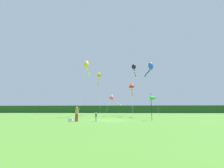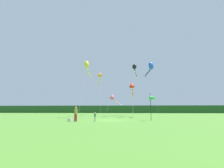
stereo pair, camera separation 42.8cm
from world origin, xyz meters
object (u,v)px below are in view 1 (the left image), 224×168
Objects in this scene: kite_orange at (99,75)px; kite_yellow at (87,66)px; cooler_box at (70,120)px; kite_black at (134,68)px; person_adult at (77,113)px; banner_flag_pole at (154,98)px; kite_rainbow at (113,97)px; person_child at (96,116)px; kite_blue at (150,67)px; kite_red at (132,86)px.

kite_yellow is at bearing -95.01° from kite_orange.
cooler_box is 0.04× the size of kite_black.
kite_orange reaches higher than cooler_box.
banner_flag_pole is at bearing 11.14° from person_adult.
kite_yellow is at bearing -141.77° from kite_black.
kite_black reaches higher than kite_yellow.
banner_flag_pole is 14.80m from kite_rainbow.
kite_yellow is (-3.50, 9.78, 8.96)m from person_child.
kite_orange is 1.04× the size of kite_yellow.
cooler_box is at bearing 152.89° from person_adult.
person_adult is at bearing -115.33° from kite_black.
kite_rainbow is at bearing 143.55° from kite_blue.
kite_yellow reaches higher than person_child.
kite_rainbow is at bearing 114.06° from banner_flag_pole.
person_child is at bearing -167.09° from banner_flag_pole.
banner_flag_pole is 0.29× the size of kite_black.
kite_black reaches higher than kite_rainbow.
person_adult is 0.18× the size of kite_red.
kite_yellow is 0.89× the size of kite_black.
person_child is 0.10× the size of kite_yellow.
banner_flag_pole reaches higher than person_child.
kite_red is 11.66m from kite_orange.
kite_red is at bearing -45.69° from kite_orange.
banner_flag_pole is at bearing -65.94° from kite_rainbow.
banner_flag_pole is at bearing -78.54° from kite_red.
person_child is 13.72m from kite_yellow.
kite_blue is at bearing 49.35° from person_child.
kite_red is at bearing 55.61° from cooler_box.
banner_flag_pole is 10.39m from kite_blue.
kite_black reaches higher than banner_flag_pole.
kite_red is at bearing -100.65° from kite_black.
kite_blue is 11.90m from kite_yellow.
banner_flag_pole is at bearing -98.54° from kite_blue.
kite_rainbow is (-7.24, 5.35, -5.22)m from kite_blue.
person_child is 7.69m from banner_flag_pole.
person_adult is 0.50× the size of banner_flag_pole.
kite_blue is 0.96× the size of kite_yellow.
person_adult is at bearing -83.10° from kite_yellow.
person_adult is 13.25m from kite_yellow.
kite_yellow is at bearing 142.67° from banner_flag_pole.
kite_orange is (-7.63, 7.82, 4.06)m from kite_red.
person_child is at bearing -130.65° from kite_blue.
kite_red is 5.26m from kite_blue.
person_adult is 16.01m from kite_rainbow.
kite_blue is 0.85× the size of kite_black.
banner_flag_pole is (7.17, 1.64, 2.22)m from person_child.
kite_orange is at bearing 84.99° from kite_yellow.
kite_black is (8.27, 17.47, 9.94)m from person_adult.
kite_orange is at bearing 162.08° from kite_black.
kite_blue is 8.04m from kite_black.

